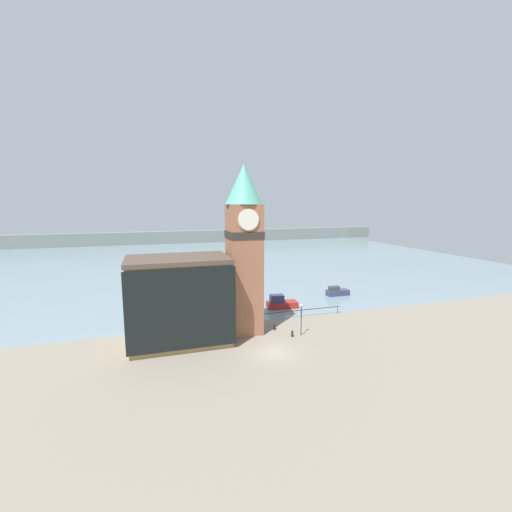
{
  "coord_description": "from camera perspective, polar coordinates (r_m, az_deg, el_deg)",
  "views": [
    {
      "loc": [
        -12.55,
        -33.51,
        16.36
      ],
      "look_at": [
        -0.34,
        5.28,
        10.07
      ],
      "focal_mm": 24.0,
      "sensor_mm": 36.0,
      "label": 1
    }
  ],
  "objects": [
    {
      "name": "ground_plane",
      "position": [
        39.34,
        2.88,
        -15.79
      ],
      "size": [
        160.0,
        160.0,
        0.0
      ],
      "primitive_type": "plane",
      "color": "gray"
    },
    {
      "name": "mooring_bollard_far",
      "position": [
        43.56,
        6.06,
        -12.69
      ],
      "size": [
        0.27,
        0.27,
        0.81
      ],
      "color": "black",
      "rests_on": "ground_plane"
    },
    {
      "name": "pier_building",
      "position": [
        41.35,
        -12.67,
        -7.19
      ],
      "size": [
        11.78,
        7.72,
        10.21
      ],
      "color": "#A88451",
      "rests_on": "ground_plane"
    },
    {
      "name": "mooring_bollard_near",
      "position": [
        45.61,
        3.09,
        -11.61
      ],
      "size": [
        0.35,
        0.35,
        0.87
      ],
      "color": "black",
      "rests_on": "ground_plane"
    },
    {
      "name": "lamp_post",
      "position": [
        43.36,
        7.57,
        -9.48
      ],
      "size": [
        0.32,
        0.32,
        4.05
      ],
      "color": "black",
      "rests_on": "ground_plane"
    },
    {
      "name": "pier_railing",
      "position": [
        50.48,
        7.5,
        -9.04
      ],
      "size": [
        12.67,
        0.08,
        1.09
      ],
      "color": "#232328",
      "rests_on": "ground_plane"
    },
    {
      "name": "boat_far",
      "position": [
        63.28,
        13.36,
        -5.82
      ],
      "size": [
        4.1,
        1.65,
        1.7
      ],
      "rotation": [
        0.0,
        0.0,
        -0.01
      ],
      "color": "#333856",
      "rests_on": "water"
    },
    {
      "name": "clock_tower",
      "position": [
        42.38,
        -1.99,
        1.7
      ],
      "size": [
        4.53,
        4.53,
        20.98
      ],
      "color": "#935B42",
      "rests_on": "ground_plane"
    },
    {
      "name": "boat_near",
      "position": [
        54.67,
        4.13,
        -7.8
      ],
      "size": [
        4.98,
        2.59,
        2.1
      ],
      "rotation": [
        0.0,
        0.0,
        -0.1
      ],
      "color": "maroon",
      "rests_on": "water"
    },
    {
      "name": "far_shoreline",
      "position": [
        144.93,
        -12.45,
        3.1
      ],
      "size": [
        180.0,
        3.0,
        5.0
      ],
      "color": "slate",
      "rests_on": "water"
    },
    {
      "name": "water",
      "position": [
        105.75,
        -10.46,
        -0.25
      ],
      "size": [
        160.0,
        120.0,
        0.0
      ],
      "color": "gray",
      "rests_on": "ground_plane"
    }
  ]
}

